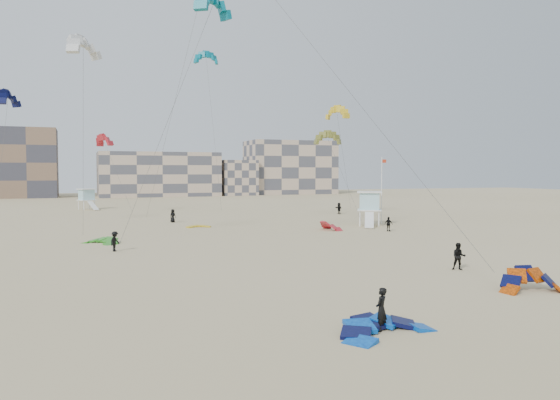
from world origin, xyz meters
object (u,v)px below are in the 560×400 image
object	(u,v)px
kitesurfer_main	(381,309)
kite_ground_orange	(531,292)
lifeguard_tower_near	(370,209)
kite_ground_blue	(384,333)

from	to	relation	value
kitesurfer_main	kite_ground_orange	bearing A→B (deg)	159.89
kitesurfer_main	lifeguard_tower_near	size ratio (longest dim) A/B	0.29
kite_ground_blue	lifeguard_tower_near	distance (m)	46.21
kitesurfer_main	kite_ground_blue	bearing A→B (deg)	45.49
kitesurfer_main	lifeguard_tower_near	xyz separation A→B (m)	(22.33, 40.08, 1.20)
kitesurfer_main	lifeguard_tower_near	bearing A→B (deg)	-156.28
kite_ground_blue	kitesurfer_main	world-z (taller)	kitesurfer_main
kite_ground_blue	kite_ground_orange	bearing A→B (deg)	3.83
kite_ground_orange	kitesurfer_main	size ratio (longest dim) A/B	1.83
kite_ground_orange	lifeguard_tower_near	world-z (taller)	lifeguard_tower_near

